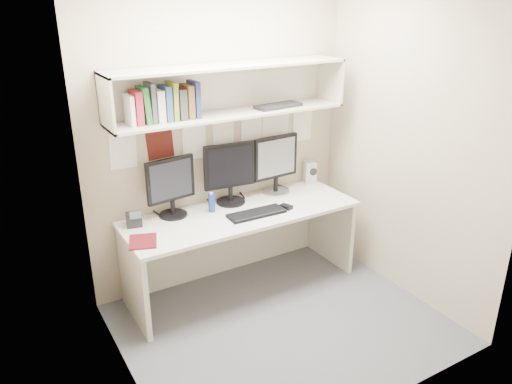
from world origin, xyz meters
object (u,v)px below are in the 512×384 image
monitor_center (230,172)px  speaker (310,172)px  desk_phone (134,219)px  maroon_notebook (143,241)px  keyboard (256,213)px  monitor_right (276,163)px  monitor_left (171,185)px  desk (242,250)px

monitor_center → speaker: 0.91m
desk_phone → maroon_notebook: bearing=-83.9°
keyboard → desk_phone: 0.99m
monitor_right → desk_phone: size_ratio=3.73×
monitor_center → keyboard: 0.44m
monitor_right → maroon_notebook: bearing=-169.6°
keyboard → speaker: bearing=26.9°
monitor_right → desk_phone: 1.36m
maroon_notebook → keyboard: bearing=19.5°
monitor_left → monitor_right: 1.00m
monitor_center → speaker: bearing=8.4°
maroon_notebook → desk: bearing=27.5°
maroon_notebook → desk_phone: size_ratio=1.69×
desk → desk_phone: bearing=168.2°
monitor_right → speaker: monitor_right is taller
monitor_right → monitor_left: bearing=176.5°
keyboard → speaker: speaker is taller
monitor_left → keyboard: monitor_left is taller
monitor_left → monitor_right: monitor_right is taller
desk → speaker: bearing=16.5°
monitor_center → maroon_notebook: bearing=-154.1°
desk → keyboard: bearing=-60.6°
monitor_center → monitor_right: 0.47m
monitor_left → desk_phone: bearing=178.6°
monitor_right → maroon_notebook: monitor_right is taller
speaker → keyboard: bearing=-137.7°
desk → monitor_center: (0.01, 0.22, 0.65)m
speaker → maroon_notebook: 1.85m
maroon_notebook → desk_phone: bearing=103.3°
monitor_left → keyboard: 0.74m
monitor_center → monitor_right: bearing=5.3°
monitor_left → desk_phone: size_ratio=3.44×
monitor_right → keyboard: bearing=-143.1°
desk → monitor_center: size_ratio=3.75×
desk → monitor_left: bearing=157.4°
desk → maroon_notebook: (-0.90, -0.12, 0.37)m
maroon_notebook → desk_phone: (0.03, 0.30, 0.05)m
monitor_center → keyboard: monitor_center is taller
desk → maroon_notebook: maroon_notebook is taller
desk_phone → keyboard: bearing=-5.6°
speaker → desk_phone: size_ratio=1.48×
maroon_notebook → desk_phone: 0.31m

